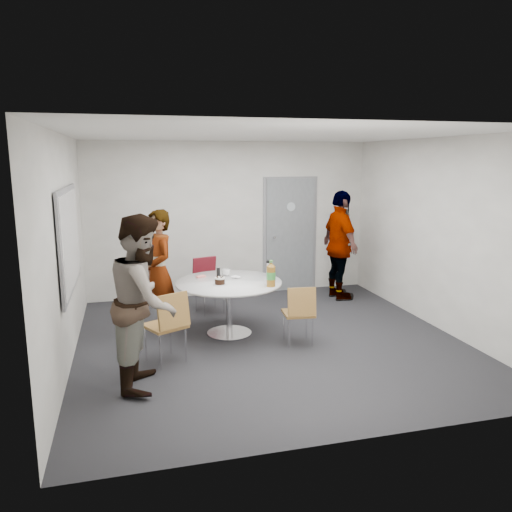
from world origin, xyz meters
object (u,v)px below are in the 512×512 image
object	(u,v)px
person_main	(159,271)
chair_near_left	(169,320)
chair_near_right	(300,310)
whiteboard	(69,239)
table	(232,289)
chair_far	(207,279)
person_right	(340,246)
person_left	(144,301)
door	(290,235)

from	to	relation	value
person_main	chair_near_left	bearing A→B (deg)	-15.64
chair_near_right	person_main	xyz separation A→B (m)	(-1.71, 1.06, 0.38)
whiteboard	table	bearing A→B (deg)	5.15
table	chair_near_right	bearing A→B (deg)	-39.52
table	chair_far	distance (m)	1.19
table	person_right	world-z (taller)	person_right
whiteboard	person_left	distance (m)	1.46
chair_near_right	person_left	size ratio (longest dim) A/B	0.43
door	person_left	world-z (taller)	door
chair_near_right	person_right	size ratio (longest dim) A/B	0.43
chair_near_left	person_left	xyz separation A→B (m)	(-0.29, -0.46, 0.39)
whiteboard	chair_near_right	xyz separation A→B (m)	(2.79, -0.45, -0.96)
whiteboard	chair_near_left	distance (m)	1.56
chair_far	person_main	bearing A→B (deg)	28.27
door	chair_far	bearing A→B (deg)	-151.32
door	person_main	bearing A→B (deg)	-146.03
table	chair_far	world-z (taller)	table
table	chair_far	bearing A→B (deg)	97.35
whiteboard	person_main	world-z (taller)	whiteboard
whiteboard	chair_near_right	size ratio (longest dim) A/B	2.37
door	person_left	xyz separation A→B (m)	(-2.75, -3.37, -0.10)
chair_far	person_left	bearing A→B (deg)	51.55
whiteboard	person_main	xyz separation A→B (m)	(1.08, 0.61, -0.59)
table	person_main	bearing A→B (deg)	155.69
table	person_left	size ratio (longest dim) A/B	0.78
door	table	world-z (taller)	door
chair_near_left	person_main	distance (m)	1.28
person_right	person_main	bearing A→B (deg)	102.96
chair_near_left	person_right	world-z (taller)	person_right
table	chair_far	xyz separation A→B (m)	(-0.15, 1.18, -0.13)
door	chair_far	distance (m)	1.99
chair_near_left	chair_far	size ratio (longest dim) A/B	1.03
chair_near_right	chair_far	xyz separation A→B (m)	(-0.92, 1.81, 0.04)
whiteboard	person_left	xyz separation A→B (m)	(0.81, -1.09, -0.52)
chair_near_left	person_main	size ratio (longest dim) A/B	0.52
person_left	table	bearing A→B (deg)	-33.68
person_main	person_right	world-z (taller)	person_right
chair_near_left	table	bearing A→B (deg)	14.93
chair_near_right	chair_far	size ratio (longest dim) A/B	0.93
whiteboard	chair_far	bearing A→B (deg)	35.96
door	chair_near_right	world-z (taller)	door
whiteboard	person_left	bearing A→B (deg)	-53.32
whiteboard	person_main	bearing A→B (deg)	29.48
person_right	person_left	bearing A→B (deg)	124.59
chair_near_right	person_right	bearing A→B (deg)	59.66
chair_near_right	person_main	bearing A→B (deg)	154.08
chair_far	person_right	world-z (taller)	person_right
person_main	person_right	bearing A→B (deg)	89.04
whiteboard	person_right	bearing A→B (deg)	19.39
person_right	chair_near_right	bearing A→B (deg)	141.25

